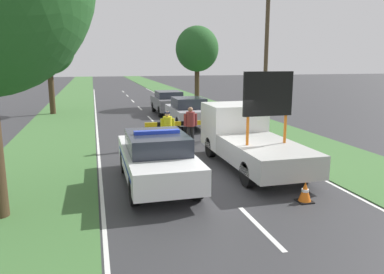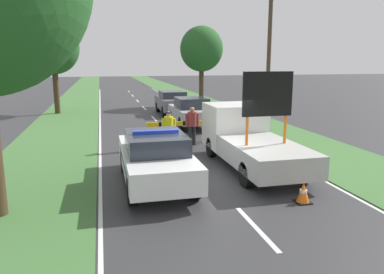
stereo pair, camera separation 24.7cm
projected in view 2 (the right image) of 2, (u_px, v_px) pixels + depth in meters
ground_plane at (210, 179)px, 11.84m from camera, size 160.00×160.00×0.00m
lane_markings at (157, 122)px, 22.81m from camera, size 6.89×55.42×0.01m
grass_verge_left at (74, 108)px, 29.63m from camera, size 3.81×120.00×0.03m
grass_verge_right at (205, 104)px, 32.12m from camera, size 3.81×120.00×0.03m
police_car at (155, 157)px, 11.20m from camera, size 1.92×4.95×1.69m
work_truck at (247, 137)px, 13.31m from camera, size 2.09×5.76×3.35m
road_barrier at (183, 125)px, 16.68m from camera, size 3.23×0.08×1.02m
police_officer at (169, 127)px, 15.38m from camera, size 0.59×0.37×1.64m
pedestrian_civilian at (192, 123)px, 16.42m from camera, size 0.61×0.39×1.70m
traffic_cone_near_police at (303, 193)px, 9.82m from camera, size 0.40×0.40×0.55m
traffic_cone_centre_front at (142, 143)px, 15.31m from camera, size 0.52×0.52×0.72m
traffic_cone_near_truck at (158, 134)px, 17.63m from camera, size 0.40×0.40×0.55m
queued_car_sedan_silver at (191, 112)px, 20.99m from camera, size 1.85×4.17×1.66m
queued_car_suv_grey at (172, 102)px, 26.15m from camera, size 1.86×4.44×1.60m
roadside_tree_near_right at (202, 49)px, 30.05m from camera, size 3.45×3.45×6.41m
roadside_tree_mid_left at (53, 48)px, 25.42m from camera, size 3.48×3.48×6.40m
utility_pole at (269, 55)px, 18.36m from camera, size 1.20×0.20×7.61m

